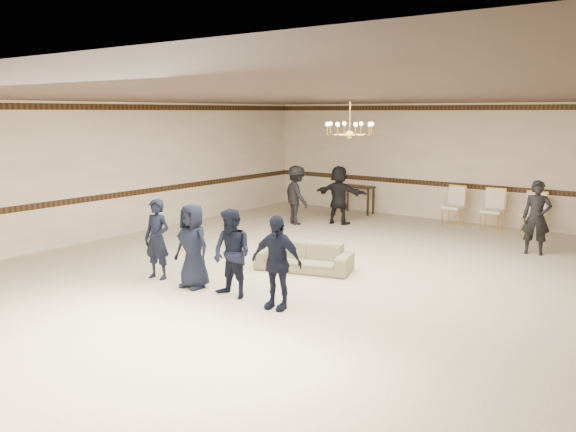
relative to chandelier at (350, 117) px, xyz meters
name	(u,v)px	position (x,y,z in m)	size (l,w,h in m)	color
room	(319,192)	(0.00, -1.00, -1.28)	(12.01, 14.01, 3.21)	beige
chair_rail	(462,186)	(0.00, 5.99, -1.88)	(12.00, 0.02, 0.14)	#3A2211
crown_molding	(466,108)	(0.00, 5.99, 0.21)	(12.00, 0.02, 0.14)	#3A2211
chandelier	(350,117)	(0.00, 0.00, 0.00)	(0.94, 0.94, 0.89)	#B78D3A
boy_a	(157,239)	(-2.39, -2.61, -2.15)	(0.53, 0.35, 1.45)	black
boy_b	(193,246)	(-1.49, -2.61, -2.15)	(0.71, 0.46, 1.45)	black
boy_c	(232,254)	(-0.59, -2.61, -2.15)	(0.71, 0.55, 1.45)	black
boy_d	(276,262)	(0.31, -2.61, -2.15)	(0.85, 0.35, 1.45)	black
settee	(304,257)	(-0.59, -0.60, -2.61)	(1.80, 0.70, 0.53)	#7C7653
adult_left	(296,195)	(-3.42, 3.06, -2.09)	(1.01, 0.58, 1.57)	black
adult_mid	(339,195)	(-2.52, 3.76, -2.09)	(1.46, 0.46, 1.57)	black
adult_right	(537,218)	(2.58, 3.36, -2.09)	(0.57, 0.38, 1.57)	black
banquet_chair_left	(453,207)	(0.06, 5.30, -2.35)	(0.50, 0.50, 1.04)	silver
banquet_chair_mid	(492,210)	(1.06, 5.30, -2.35)	(0.50, 0.50, 1.04)	silver
banquet_chair_right	(534,214)	(2.06, 5.30, -2.35)	(0.50, 0.50, 1.04)	silver
console_table	(358,199)	(-2.94, 5.50, -2.46)	(0.99, 0.42, 0.83)	#341F11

